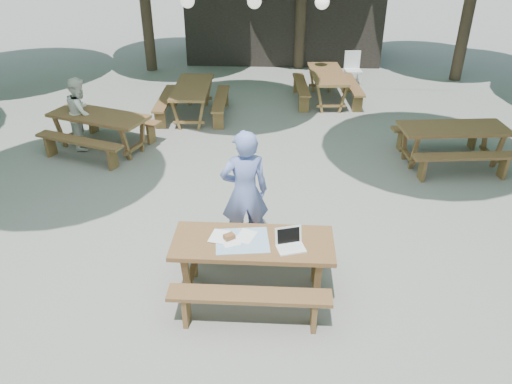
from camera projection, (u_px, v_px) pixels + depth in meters
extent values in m
plane|color=slate|center=(245.00, 226.00, 7.78)|extent=(80.00, 80.00, 0.00)
cube|color=black|center=(284.00, 12.00, 16.17)|extent=(6.00, 3.00, 2.80)
cube|color=brown|center=(253.00, 243.00, 6.15)|extent=(2.00, 0.80, 0.06)
cube|color=brown|center=(249.00, 295.00, 5.72)|extent=(1.90, 0.28, 0.05)
cube|color=brown|center=(256.00, 232.00, 6.85)|extent=(1.90, 0.28, 0.05)
cube|color=brown|center=(253.00, 267.00, 6.34)|extent=(1.70, 0.70, 0.69)
cube|color=brown|center=(98.00, 116.00, 9.92)|extent=(2.15, 1.43, 0.06)
cube|color=brown|center=(79.00, 141.00, 9.53)|extent=(1.88, 0.91, 0.05)
cube|color=brown|center=(120.00, 118.00, 10.57)|extent=(1.88, 0.91, 0.05)
cube|color=brown|center=(101.00, 133.00, 10.11)|extent=(1.84, 1.23, 0.69)
cube|color=brown|center=(454.00, 128.00, 9.36)|extent=(2.07, 1.01, 0.06)
cube|color=brown|center=(466.00, 156.00, 8.93)|extent=(1.92, 0.48, 0.05)
cube|color=brown|center=(439.00, 128.00, 10.06)|extent=(1.92, 0.48, 0.05)
cube|color=brown|center=(450.00, 147.00, 9.55)|extent=(1.76, 0.88, 0.69)
cube|color=brown|center=(192.00, 87.00, 11.52)|extent=(0.87, 2.03, 0.06)
cube|color=brown|center=(221.00, 99.00, 11.64)|extent=(0.34, 1.91, 0.05)
cube|color=brown|center=(165.00, 98.00, 11.67)|extent=(0.34, 1.91, 0.05)
cube|color=brown|center=(193.00, 103.00, 11.71)|extent=(0.76, 1.72, 0.69)
cube|color=brown|center=(328.00, 74.00, 12.44)|extent=(0.95, 2.06, 0.06)
cube|color=brown|center=(353.00, 84.00, 12.58)|extent=(0.43, 1.92, 0.05)
cube|color=brown|center=(301.00, 85.00, 12.56)|extent=(0.43, 1.92, 0.05)
cube|color=brown|center=(327.00, 89.00, 12.62)|extent=(0.83, 1.75, 0.69)
imported|color=#6C7DC5|center=(245.00, 192.00, 6.86)|extent=(0.75, 0.58, 1.83)
imported|color=white|center=(82.00, 113.00, 10.06)|extent=(0.67, 0.79, 1.45)
cube|color=silver|center=(353.00, 71.00, 13.83)|extent=(0.49, 0.49, 0.04)
cube|color=silver|center=(352.00, 59.00, 13.87)|extent=(0.44, 0.09, 0.48)
cube|color=silver|center=(352.00, 78.00, 13.93)|extent=(0.47, 0.47, 0.38)
cube|color=white|center=(291.00, 248.00, 5.99)|extent=(0.38, 0.32, 0.02)
cube|color=white|center=(288.00, 235.00, 6.03)|extent=(0.33, 0.15, 0.23)
cube|color=black|center=(289.00, 235.00, 6.03)|extent=(0.28, 0.12, 0.19)
cube|color=teal|center=(242.00, 241.00, 6.14)|extent=(0.72, 0.63, 0.01)
cube|color=white|center=(230.00, 240.00, 6.15)|extent=(0.32, 0.36, 0.00)
cube|color=white|center=(246.00, 236.00, 6.21)|extent=(0.30, 0.35, 0.00)
cube|color=white|center=(219.00, 236.00, 6.21)|extent=(0.26, 0.33, 0.00)
cube|color=brown|center=(229.00, 237.00, 6.15)|extent=(0.16, 0.15, 0.06)
sphere|color=white|center=(187.00, 1.00, 11.88)|extent=(0.34, 0.34, 0.34)
sphere|color=white|center=(254.00, 1.00, 11.80)|extent=(0.34, 0.34, 0.34)
sphere|color=white|center=(322.00, 2.00, 11.73)|extent=(0.34, 0.34, 0.34)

